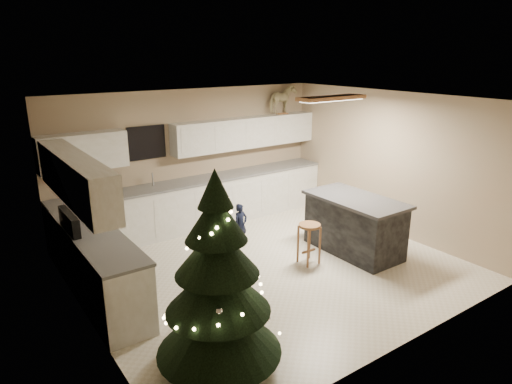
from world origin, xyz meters
TOP-DOWN VIEW (x-y plane):
  - ground_plane at (0.00, 0.00)m, footprint 5.50×5.50m
  - room_shell at (0.02, 0.00)m, footprint 5.52×5.02m
  - cabinetry at (-0.91, 1.65)m, footprint 5.50×3.20m
  - island at (1.53, -0.34)m, footprint 0.90×1.70m
  - bar_stool at (0.61, -0.24)m, footprint 0.35×0.35m
  - christmas_tree at (-1.85, -1.60)m, footprint 1.38×1.33m
  - toddler at (0.10, 0.96)m, footprint 0.30×0.22m
  - rocking_horse at (2.06, 2.33)m, footprint 0.72×0.46m

SIDE VIEW (x-z plane):
  - ground_plane at x=0.00m, z-range 0.00..0.00m
  - toddler at x=0.10m, z-range 0.00..0.76m
  - island at x=1.53m, z-range 0.00..0.95m
  - bar_stool at x=0.61m, z-range 0.17..0.83m
  - cabinetry at x=-0.91m, z-range -0.24..1.76m
  - christmas_tree at x=-1.85m, z-range -0.20..2.01m
  - room_shell at x=0.02m, z-range 0.44..3.05m
  - rocking_horse at x=2.06m, z-range 2.01..2.59m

